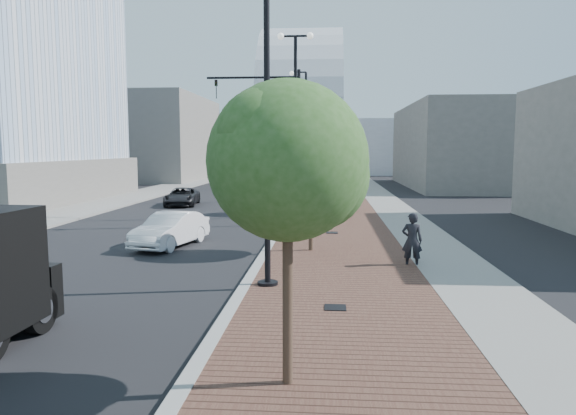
{
  "coord_description": "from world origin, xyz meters",
  "views": [
    {
      "loc": [
        2.21,
        -3.96,
        3.78
      ],
      "look_at": [
        1.0,
        12.0,
        2.0
      ],
      "focal_mm": 33.1,
      "sensor_mm": 36.0,
      "label": 1
    }
  ],
  "objects": [
    {
      "name": "sidewalk",
      "position": [
        3.5,
        40.0,
        0.06
      ],
      "size": [
        7.0,
        140.0,
        0.12
      ],
      "primitive_type": "cube",
      "color": "#4C2D23",
      "rests_on": "ground"
    },
    {
      "name": "concrete_strip",
      "position": [
        6.2,
        40.0,
        0.07
      ],
      "size": [
        2.4,
        140.0,
        0.13
      ],
      "primitive_type": "cube",
      "color": "slate",
      "rests_on": "ground"
    },
    {
      "name": "curb",
      "position": [
        0.0,
        40.0,
        0.07
      ],
      "size": [
        0.3,
        140.0,
        0.14
      ],
      "primitive_type": "cube",
      "color": "gray",
      "rests_on": "ground"
    },
    {
      "name": "west_sidewalk",
      "position": [
        -13.0,
        40.0,
        0.06
      ],
      "size": [
        4.0,
        140.0,
        0.12
      ],
      "primitive_type": "cube",
      "color": "slate",
      "rests_on": "ground"
    },
    {
      "name": "white_sedan",
      "position": [
        -3.87,
        15.96,
        0.66
      ],
      "size": [
        2.28,
        4.22,
        1.32
      ],
      "primitive_type": "imported",
      "rotation": [
        0.0,
        0.0,
        -0.23
      ],
      "color": "silver",
      "rests_on": "ground"
    },
    {
      "name": "dark_car_mid",
      "position": [
        -7.52,
        30.68,
        0.59
      ],
      "size": [
        2.41,
        4.44,
        1.18
      ],
      "primitive_type": "imported",
      "rotation": [
        0.0,
        0.0,
        0.11
      ],
      "color": "black",
      "rests_on": "ground"
    },
    {
      "name": "dark_car_far",
      "position": [
        -3.52,
        51.49,
        0.79
      ],
      "size": [
        3.39,
        5.78,
        1.57
      ],
      "primitive_type": "imported",
      "rotation": [
        0.0,
        0.0,
        -0.23
      ],
      "color": "black",
      "rests_on": "ground"
    },
    {
      "name": "pedestrian",
      "position": [
        4.88,
        12.85,
        0.89
      ],
      "size": [
        0.71,
        0.52,
        1.78
      ],
      "primitive_type": "imported",
      "rotation": [
        0.0,
        0.0,
        2.99
      ],
      "color": "black",
      "rests_on": "ground"
    },
    {
      "name": "streetlight_1",
      "position": [
        0.49,
        10.0,
        4.34
      ],
      "size": [
        1.44,
        0.56,
        9.21
      ],
      "color": "black",
      "rests_on": "ground"
    },
    {
      "name": "streetlight_2",
      "position": [
        0.6,
        22.0,
        4.82
      ],
      "size": [
        1.72,
        0.56,
        9.28
      ],
      "color": "black",
      "rests_on": "ground"
    },
    {
      "name": "streetlight_3",
      "position": [
        0.49,
        34.0,
        4.34
      ],
      "size": [
        1.44,
        0.56,
        9.21
      ],
      "color": "black",
      "rests_on": "ground"
    },
    {
      "name": "streetlight_4",
      "position": [
        0.6,
        46.0,
        4.82
      ],
      "size": [
        1.72,
        0.56,
        9.28
      ],
      "color": "black",
      "rests_on": "ground"
    },
    {
      "name": "traffic_mast",
      "position": [
        -0.3,
        25.0,
        4.98
      ],
      "size": [
        5.09,
        0.2,
        8.0
      ],
      "color": "black",
      "rests_on": "ground"
    },
    {
      "name": "tree_0",
      "position": [
        1.65,
        4.02,
        3.58
      ],
      "size": [
        2.47,
        2.44,
        4.81
      ],
      "color": "#382619",
      "rests_on": "ground"
    },
    {
      "name": "tree_1",
      "position": [
        1.65,
        15.02,
        3.29
      ],
      "size": [
        2.48,
        2.44,
        4.52
      ],
      "color": "#382619",
      "rests_on": "ground"
    },
    {
      "name": "tree_2",
      "position": [
        1.65,
        27.02,
        3.59
      ],
      "size": [
        2.6,
        2.58,
        4.89
      ],
      "color": "#382619",
      "rests_on": "ground"
    },
    {
      "name": "tree_3",
      "position": [
        1.65,
        39.02,
        3.27
      ],
      "size": [
        2.68,
        2.68,
        4.62
      ],
      "color": "#382619",
      "rests_on": "ground"
    },
    {
      "name": "convention_center",
      "position": [
        -2.0,
        85.0,
        6.0
      ],
      "size": [
        50.0,
        30.0,
        50.0
      ],
      "color": "#ACB0B6",
      "rests_on": "ground"
    },
    {
      "name": "commercial_block_nw",
      "position": [
        -20.0,
        60.0,
        5.0
      ],
      "size": [
        14.0,
        20.0,
        10.0
      ],
      "primitive_type": "cube",
      "color": "slate",
      "rests_on": "ground"
    },
    {
      "name": "commercial_block_ne",
      "position": [
        16.0,
        50.0,
        4.0
      ],
      "size": [
        12.0,
        22.0,
        8.0
      ],
      "primitive_type": "cube",
      "color": "#5E5A54",
      "rests_on": "ground"
    },
    {
      "name": "utility_cover_1",
      "position": [
        2.4,
        8.0,
        0.13
      ],
      "size": [
        0.5,
        0.5,
        0.02
      ],
      "primitive_type": "cube",
      "color": "black",
      "rests_on": "sidewalk"
    },
    {
      "name": "utility_cover_2",
      "position": [
        2.4,
        19.0,
        0.13
      ],
      "size": [
        0.5,
        0.5,
        0.02
      ],
      "primitive_type": "cube",
      "color": "black",
      "rests_on": "sidewalk"
    }
  ]
}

